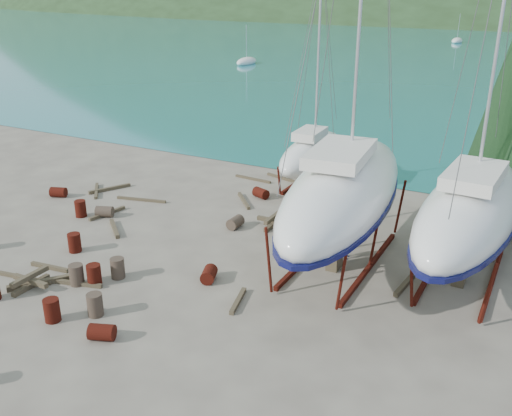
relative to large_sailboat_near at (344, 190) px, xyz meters
The scene contains 39 objects.
ground 7.86m from the large_sailboat_near, 142.98° to the right, with size 600.00×600.00×0.00m, color #5E544A.
far_house_left 196.99m from the large_sailboat_near, 109.47° to the left, with size 6.60×5.60×5.60m.
far_house_center 187.49m from the large_sailboat_near, 97.87° to the left, with size 6.60×5.60×5.60m.
moored_boat_left 66.23m from the large_sailboat_near, 122.62° to the left, with size 2.00×5.00×6.05m.
moored_boat_far 106.65m from the large_sailboat_near, 97.37° to the left, with size 2.00×5.00×6.05m.
large_sailboat_near is the anchor object (origin of this frame).
large_sailboat_far 5.11m from the large_sailboat_near, 12.26° to the left, with size 4.08×12.01×18.72m.
small_sailboat_shore 10.13m from the large_sailboat_near, 120.29° to the left, with size 2.87×8.14×12.85m.
worker 2.57m from the large_sailboat_near, 78.04° to the left, with size 0.63×0.41×1.72m, color navy.
drum_2 17.43m from the large_sailboat_near, behind, with size 0.58×0.58×0.88m, color #58160F.
drum_4 9.30m from the large_sailboat_near, 141.01° to the left, with size 0.58×0.58×0.88m, color #58160F.
drum_5 10.94m from the large_sailboat_near, 127.65° to the right, with size 0.58×0.58×0.88m, color #2D2823.
drum_6 6.63m from the large_sailboat_near, 135.13° to the right, with size 0.58×0.58×0.88m, color #58160F.
drum_7 12.38m from the large_sailboat_near, 128.91° to the right, with size 0.58×0.58×0.88m, color #58160F.
drum_8 14.26m from the large_sailboat_near, behind, with size 0.58×0.58×0.88m, color #58160F.
drum_10 10.86m from the large_sailboat_near, 140.82° to the right, with size 0.58×0.58×0.88m, color #58160F.
drum_11 6.80m from the large_sailboat_near, 169.34° to the left, with size 0.58×0.58×0.88m, color #2D2823.
drum_12 11.16m from the large_sailboat_near, 118.67° to the right, with size 0.58×0.58×0.88m, color #58160F.
drum_14 12.37m from the large_sailboat_near, 157.01° to the right, with size 0.58×0.58×0.88m, color #58160F.
drum_15 13.14m from the large_sailboat_near, behind, with size 0.58×0.58×0.88m, color #2D2823.
drum_16 11.53m from the large_sailboat_near, 141.54° to the right, with size 0.58×0.58×0.88m, color #2D2823.
drum_17 9.98m from the large_sailboat_near, 143.29° to the right, with size 0.58×0.58×0.88m, color #2D2823.
timber_0 12.37m from the large_sailboat_near, 137.16° to the left, with size 0.14×2.55×0.14m, color brown.
timber_1 4.59m from the large_sailboat_near, 15.41° to the right, with size 0.19×1.96×0.19m, color brown.
timber_2 15.89m from the large_sailboat_near, behind, with size 0.19×2.56×0.19m, color brown.
timber_3 14.01m from the large_sailboat_near, 145.52° to the right, with size 0.15×3.18×0.15m, color brown.
timber_4 13.24m from the large_sailboat_near, behind, with size 0.17×2.26×0.17m, color brown.
timber_5 11.77m from the large_sailboat_near, 141.41° to the right, with size 0.16×2.47×0.16m, color brown.
timber_6 9.29m from the large_sailboat_near, 120.76° to the left, with size 0.19×1.74×0.19m, color brown.
timber_7 6.46m from the large_sailboat_near, 113.57° to the right, with size 0.17×1.84×0.17m, color brown.
timber_8 11.75m from the large_sailboat_near, 169.82° to the right, with size 0.19×2.23×0.19m, color brown.
timber_9 12.08m from the large_sailboat_near, 128.24° to the left, with size 0.15×2.50×0.15m, color brown.
timber_10 9.21m from the large_sailboat_near, 148.67° to the left, with size 0.16×2.45×0.16m, color brown.
timber_12 13.00m from the large_sailboat_near, 148.91° to the right, with size 0.17×1.92×0.17m, color brown.
timber_15 13.12m from the large_sailboat_near, behind, with size 0.15×2.96×0.15m, color brown.
timber_16 13.11m from the large_sailboat_near, 142.32° to the right, with size 0.23×2.43×0.23m, color brown.
timber_17 16.26m from the large_sailboat_near, behind, with size 0.16×2.55×0.16m, color brown.
timber_pile_fore 13.33m from the large_sailboat_near, 141.81° to the right, with size 1.80×1.80×0.60m.
timber_pile_aft 5.76m from the large_sailboat_near, 153.22° to the left, with size 1.80×1.80×0.60m.
Camera 1 is at (13.05, -17.30, 11.46)m, focal length 40.00 mm.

